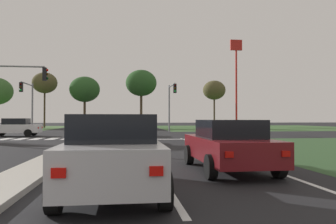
{
  "coord_description": "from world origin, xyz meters",
  "views": [
    {
      "loc": [
        2.58,
        -1.41,
        1.52
      ],
      "look_at": [
        7.12,
        33.96,
        2.26
      ],
      "focal_mm": 35.44,
      "sensor_mm": 36.0,
      "label": 1
    }
  ],
  "objects_px": {
    "car_red_fourth": "(120,131)",
    "treeline_second": "(45,83)",
    "car_teal_fifth": "(121,127)",
    "pedestrian_at_median": "(105,122)",
    "car_white_second": "(15,127)",
    "car_maroon_third": "(228,144)",
    "treeline_third": "(85,89)",
    "fastfood_pole_sign": "(236,65)",
    "traffic_signal_near_left": "(6,87)",
    "treeline_fifth": "(214,90)",
    "car_silver_near": "(114,154)",
    "treeline_fourth": "(141,83)",
    "traffic_signal_far_left": "(28,98)",
    "traffic_signal_far_right": "(171,99)"
  },
  "relations": [
    {
      "from": "car_red_fourth",
      "to": "treeline_second",
      "type": "height_order",
      "value": "treeline_second"
    },
    {
      "from": "car_red_fourth",
      "to": "car_teal_fifth",
      "type": "bearing_deg",
      "value": 90.43
    },
    {
      "from": "pedestrian_at_median",
      "to": "car_white_second",
      "type": "bearing_deg",
      "value": -30.99
    },
    {
      "from": "car_maroon_third",
      "to": "treeline_third",
      "type": "height_order",
      "value": "treeline_third"
    },
    {
      "from": "fastfood_pole_sign",
      "to": "traffic_signal_near_left",
      "type": "bearing_deg",
      "value": -136.6
    },
    {
      "from": "pedestrian_at_median",
      "to": "treeline_second",
      "type": "xyz_separation_m",
      "value": [
        -11.18,
        15.01,
        6.52
      ]
    },
    {
      "from": "traffic_signal_near_left",
      "to": "treeline_fifth",
      "type": "xyz_separation_m",
      "value": [
        25.44,
        37.34,
        3.22
      ]
    },
    {
      "from": "car_silver_near",
      "to": "car_red_fourth",
      "type": "xyz_separation_m",
      "value": [
        -0.08,
        13.0,
        -0.03
      ]
    },
    {
      "from": "car_white_second",
      "to": "treeline_fourth",
      "type": "bearing_deg",
      "value": -23.18
    },
    {
      "from": "car_maroon_third",
      "to": "traffic_signal_near_left",
      "type": "height_order",
      "value": "traffic_signal_near_left"
    },
    {
      "from": "traffic_signal_far_left",
      "to": "treeline_third",
      "type": "xyz_separation_m",
      "value": [
        3.12,
        22.47,
        2.92
      ]
    },
    {
      "from": "treeline_third",
      "to": "car_silver_near",
      "type": "bearing_deg",
      "value": -82.53
    },
    {
      "from": "car_silver_near",
      "to": "pedestrian_at_median",
      "type": "xyz_separation_m",
      "value": [
        -2.37,
        37.14,
        0.34
      ]
    },
    {
      "from": "car_maroon_third",
      "to": "traffic_signal_near_left",
      "type": "bearing_deg",
      "value": 126.82
    },
    {
      "from": "traffic_signal_far_left",
      "to": "treeline_fourth",
      "type": "xyz_separation_m",
      "value": [
        12.95,
        22.77,
        4.18
      ]
    },
    {
      "from": "car_maroon_third",
      "to": "pedestrian_at_median",
      "type": "bearing_deg",
      "value": 99.25
    },
    {
      "from": "car_red_fourth",
      "to": "treeline_second",
      "type": "relative_size",
      "value": 0.48
    },
    {
      "from": "traffic_signal_near_left",
      "to": "fastfood_pole_sign",
      "type": "xyz_separation_m",
      "value": [
        25.22,
        23.84,
        5.94
      ]
    },
    {
      "from": "car_maroon_third",
      "to": "traffic_signal_far_right",
      "type": "height_order",
      "value": "traffic_signal_far_right"
    },
    {
      "from": "treeline_fourth",
      "to": "treeline_fifth",
      "type": "distance_m",
      "value": 14.54
    },
    {
      "from": "car_silver_near",
      "to": "car_red_fourth",
      "type": "relative_size",
      "value": 0.93
    },
    {
      "from": "fastfood_pole_sign",
      "to": "treeline_second",
      "type": "relative_size",
      "value": 1.43
    },
    {
      "from": "car_silver_near",
      "to": "traffic_signal_far_right",
      "type": "distance_m",
      "value": 30.03
    },
    {
      "from": "car_silver_near",
      "to": "car_red_fourth",
      "type": "height_order",
      "value": "car_silver_near"
    },
    {
      "from": "traffic_signal_far_left",
      "to": "traffic_signal_far_right",
      "type": "bearing_deg",
      "value": -0.76
    },
    {
      "from": "car_white_second",
      "to": "traffic_signal_near_left",
      "type": "distance_m",
      "value": 6.44
    },
    {
      "from": "treeline_second",
      "to": "treeline_fifth",
      "type": "xyz_separation_m",
      "value": [
        30.76,
        3.2,
        -0.64
      ]
    },
    {
      "from": "car_red_fourth",
      "to": "treeline_third",
      "type": "distance_m",
      "value": 40.1
    },
    {
      "from": "car_red_fourth",
      "to": "traffic_signal_near_left",
      "type": "relative_size",
      "value": 0.83
    },
    {
      "from": "car_white_second",
      "to": "treeline_third",
      "type": "height_order",
      "value": "treeline_third"
    },
    {
      "from": "treeline_fourth",
      "to": "treeline_fifth",
      "type": "bearing_deg",
      "value": 11.72
    },
    {
      "from": "treeline_fourth",
      "to": "treeline_third",
      "type": "bearing_deg",
      "value": -178.23
    },
    {
      "from": "traffic_signal_far_right",
      "to": "treeline_fifth",
      "type": "xyz_separation_m",
      "value": [
        11.96,
        25.92,
        3.28
      ]
    },
    {
      "from": "car_maroon_third",
      "to": "treeline_fourth",
      "type": "relative_size",
      "value": 0.44
    },
    {
      "from": "treeline_second",
      "to": "treeline_fourth",
      "type": "distance_m",
      "value": 16.56
    },
    {
      "from": "treeline_fourth",
      "to": "car_silver_near",
      "type": "bearing_deg",
      "value": -93.28
    },
    {
      "from": "car_white_second",
      "to": "treeline_fifth",
      "type": "bearing_deg",
      "value": -39.89
    },
    {
      "from": "treeline_fifth",
      "to": "treeline_second",
      "type": "bearing_deg",
      "value": -174.07
    },
    {
      "from": "traffic_signal_near_left",
      "to": "treeline_second",
      "type": "bearing_deg",
      "value": 98.86
    },
    {
      "from": "car_silver_near",
      "to": "car_white_second",
      "type": "bearing_deg",
      "value": 111.61
    },
    {
      "from": "car_silver_near",
      "to": "treeline_fourth",
      "type": "distance_m",
      "value": 52.95
    },
    {
      "from": "traffic_signal_far_right",
      "to": "treeline_fourth",
      "type": "height_order",
      "value": "treeline_fourth"
    },
    {
      "from": "fastfood_pole_sign",
      "to": "treeline_second",
      "type": "distance_m",
      "value": 32.29
    },
    {
      "from": "fastfood_pole_sign",
      "to": "car_white_second",
      "type": "bearing_deg",
      "value": -145.24
    },
    {
      "from": "treeline_second",
      "to": "treeline_fifth",
      "type": "distance_m",
      "value": 30.94
    },
    {
      "from": "treeline_third",
      "to": "car_white_second",
      "type": "bearing_deg",
      "value": -95.03
    },
    {
      "from": "car_white_second",
      "to": "traffic_signal_far_left",
      "type": "relative_size",
      "value": 0.8
    },
    {
      "from": "car_white_second",
      "to": "pedestrian_at_median",
      "type": "bearing_deg",
      "value": -27.2
    },
    {
      "from": "car_silver_near",
      "to": "treeline_fifth",
      "type": "xyz_separation_m",
      "value": [
        17.21,
        55.34,
        6.22
      ]
    },
    {
      "from": "car_silver_near",
      "to": "traffic_signal_near_left",
      "type": "distance_m",
      "value": 20.02
    }
  ]
}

